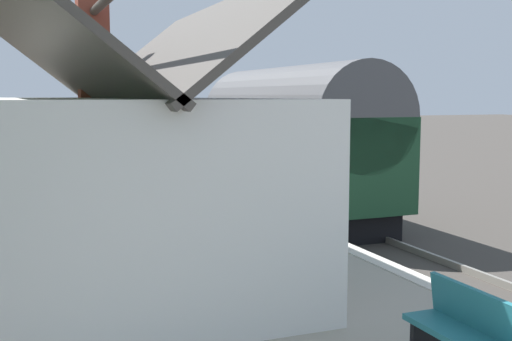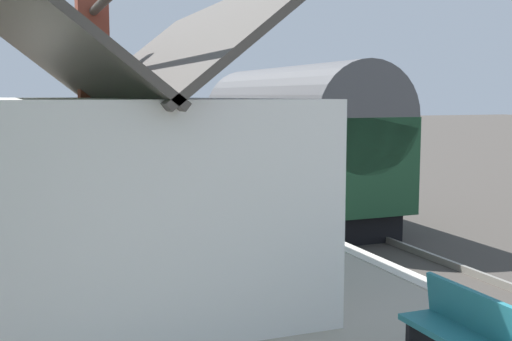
{
  "view_description": "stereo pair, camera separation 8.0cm",
  "coord_description": "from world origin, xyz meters",
  "views": [
    {
      "loc": [
        -14.11,
        6.74,
        3.49
      ],
      "look_at": [
        -0.87,
        1.5,
        1.8
      ],
      "focal_mm": 44.49,
      "sensor_mm": 36.0,
      "label": 1
    },
    {
      "loc": [
        -14.14,
        6.67,
        3.49
      ],
      "look_at": [
        -0.87,
        1.5,
        1.8
      ],
      "focal_mm": 44.49,
      "sensor_mm": 36.0,
      "label": 2
    }
  ],
  "objects": [
    {
      "name": "planter_edge_near",
      "position": [
        2.22,
        5.3,
        1.09
      ],
      "size": [
        1.0,
        0.32,
        0.6
      ],
      "color": "gray",
      "rests_on": "platform"
    },
    {
      "name": "platform_edge_coping",
      "position": [
        0.0,
        1.18,
        0.81
      ],
      "size": [
        32.0,
        0.36,
        0.02
      ],
      "primitive_type": "cube",
      "color": "beige",
      "rests_on": "platform"
    },
    {
      "name": "station_building",
      "position": [
        -4.04,
        5.12,
        2.27
      ],
      "size": [
        8.18,
        4.22,
        5.27
      ],
      "color": "white",
      "rests_on": "platform"
    },
    {
      "name": "planter_bench_left",
      "position": [
        10.99,
        5.23,
        1.11
      ],
      "size": [
        0.96,
        0.32,
        0.65
      ],
      "color": "gray",
      "rests_on": "platform"
    },
    {
      "name": "bench_platform_end",
      "position": [
        9.59,
        3.0,
        1.28
      ],
      "size": [
        1.41,
        0.46,
        0.88
      ],
      "color": "#26727F",
      "rests_on": "platform"
    },
    {
      "name": "rail_near",
      "position": [
        0.0,
        -1.62,
        0.07
      ],
      "size": [
        52.0,
        0.08,
        0.14
      ],
      "primitive_type": "cube",
      "color": "gray",
      "rests_on": "ground"
    },
    {
      "name": "planter_bench_right",
      "position": [
        11.44,
        4.02,
        1.31
      ],
      "size": [
        0.69,
        0.69,
        0.96
      ],
      "color": "black",
      "rests_on": "platform"
    },
    {
      "name": "ground_plane",
      "position": [
        0.0,
        0.0,
        0.0
      ],
      "size": [
        160.0,
        160.0,
        0.0
      ],
      "primitive_type": "plane",
      "color": "#423D38"
    },
    {
      "name": "platform",
      "position": [
        0.0,
        3.85,
        0.4
      ],
      "size": [
        32.0,
        5.71,
        0.8
      ],
      "primitive_type": "cube",
      "color": "#A39B8C",
      "rests_on": "ground"
    },
    {
      "name": "planter_under_sign",
      "position": [
        4.64,
        5.63,
        1.23
      ],
      "size": [
        0.48,
        0.48,
        0.73
      ],
      "color": "black",
      "rests_on": "platform"
    },
    {
      "name": "train",
      "position": [
        2.32,
        -0.9,
        2.21
      ],
      "size": [
        8.43,
        2.73,
        4.32
      ],
      "color": "black",
      "rests_on": "ground"
    },
    {
      "name": "station_sign_board",
      "position": [
        1.33,
        1.95,
        1.99
      ],
      "size": [
        0.96,
        0.06,
        1.57
      ],
      "color": "black",
      "rests_on": "platform"
    },
    {
      "name": "bench_mid_platform",
      "position": [
        -9.55,
        2.79,
        1.28
      ],
      "size": [
        1.4,
        0.43,
        0.88
      ],
      "color": "#26727F",
      "rests_on": "platform"
    },
    {
      "name": "bench_near_building",
      "position": [
        3.79,
        3.13,
        1.28
      ],
      "size": [
        1.41,
        0.46,
        0.88
      ],
      "color": "#26727F",
      "rests_on": "platform"
    },
    {
      "name": "lamp_post_platform",
      "position": [
        7.17,
        1.62,
        3.12
      ],
      "size": [
        0.32,
        0.5,
        3.27
      ],
      "color": "black",
      "rests_on": "platform"
    },
    {
      "name": "rail_far",
      "position": [
        0.0,
        -0.18,
        0.07
      ],
      "size": [
        52.0,
        0.08,
        0.14
      ],
      "primitive_type": "cube",
      "color": "gray",
      "rests_on": "ground"
    },
    {
      "name": "planter_corner_building",
      "position": [
        6.7,
        3.22,
        1.07
      ],
      "size": [
        1.04,
        0.32,
        0.56
      ],
      "color": "gray",
      "rests_on": "platform"
    }
  ]
}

